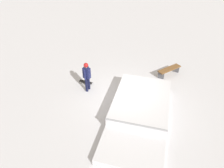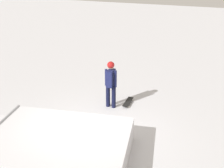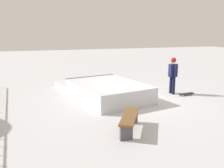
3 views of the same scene
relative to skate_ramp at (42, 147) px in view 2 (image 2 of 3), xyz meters
name	(u,v)px [view 2 (image 2 of 3)]	position (x,y,z in m)	size (l,w,h in m)	color
ground_plane	(91,139)	(-0.84, -1.17, -0.32)	(60.00, 60.00, 0.00)	silver
skate_ramp	(42,147)	(0.00, 0.00, 0.00)	(5.80, 3.60, 0.74)	silver
skater	(111,81)	(-0.61, -3.26, 0.69)	(0.44, 0.38, 1.73)	black
skateboard	(128,102)	(-1.11, -3.72, -0.24)	(0.29, 0.81, 0.09)	black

